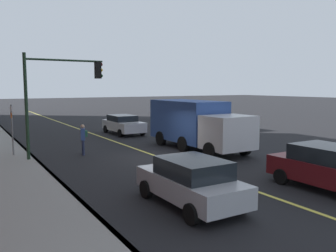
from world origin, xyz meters
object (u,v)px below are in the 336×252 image
at_px(car_silver, 191,181).
at_px(traffic_light_mast, 58,87).
at_px(street_sign_post, 12,127).
at_px(truck_blue, 196,123).
at_px(car_maroon, 331,168).
at_px(car_white, 123,124).
at_px(pedestrian_with_backpack, 83,137).

distance_m(car_silver, traffic_light_mast, 9.93).
bearing_deg(street_sign_post, truck_blue, -105.64).
bearing_deg(car_maroon, car_silver, 76.98).
bearing_deg(traffic_light_mast, car_silver, -169.44).
bearing_deg(truck_blue, car_maroon, 175.80).
bearing_deg(car_maroon, street_sign_post, 36.87).
xyz_separation_m(car_maroon, car_silver, (1.22, 5.27, -0.04)).
relative_size(car_white, car_silver, 1.11).
relative_size(car_silver, truck_blue, 0.55).
bearing_deg(truck_blue, car_white, 7.04).
relative_size(car_maroon, truck_blue, 0.60).
bearing_deg(car_white, truck_blue, -172.96).
bearing_deg(car_maroon, traffic_light_mast, 33.61).
bearing_deg(car_white, pedestrian_with_backpack, 141.93).
xyz_separation_m(car_maroon, pedestrian_with_backpack, (10.98, 5.67, 0.16)).
bearing_deg(truck_blue, traffic_light_mast, 81.28).
relative_size(car_white, street_sign_post, 1.61).
bearing_deg(pedestrian_with_backpack, truck_blue, -104.19).
distance_m(car_white, street_sign_post, 10.45).
bearing_deg(street_sign_post, car_white, -57.02).
distance_m(car_white, pedestrian_with_backpack, 8.63).
xyz_separation_m(car_maroon, traffic_light_mast, (10.55, 7.01, 2.87)).
xyz_separation_m(pedestrian_with_backpack, traffic_light_mast, (-0.43, 1.34, 2.71)).
xyz_separation_m(traffic_light_mast, street_sign_post, (1.55, 2.07, -2.04)).
bearing_deg(traffic_light_mast, street_sign_post, 53.08).
xyz_separation_m(car_silver, street_sign_post, (10.89, 3.81, 0.87)).
relative_size(car_silver, pedestrian_with_backpack, 2.42).
bearing_deg(pedestrian_with_backpack, car_silver, -177.66).
relative_size(car_white, pedestrian_with_backpack, 2.68).
height_order(car_silver, truck_blue, truck_blue).
distance_m(truck_blue, pedestrian_with_backpack, 6.58).
relative_size(car_maroon, traffic_light_mast, 0.83).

